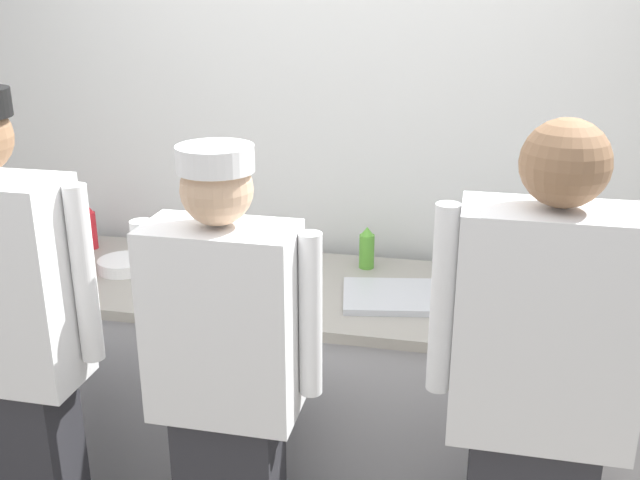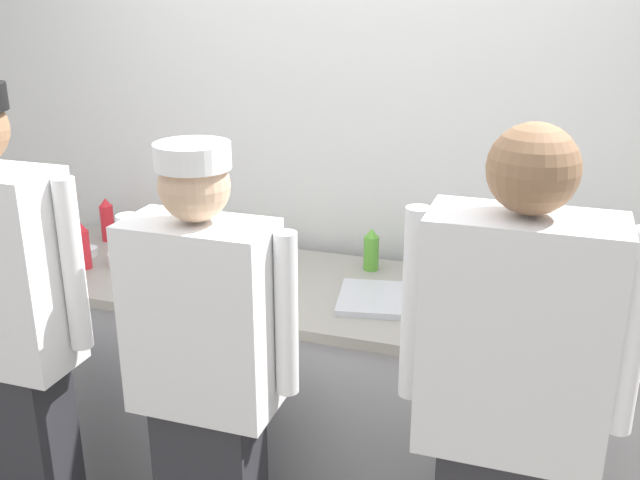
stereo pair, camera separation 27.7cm
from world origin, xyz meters
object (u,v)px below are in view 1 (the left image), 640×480
Objects in this scene: ramekin_red_sauce at (286,287)px; deli_cup at (494,317)px; mixing_bowl_steel at (543,293)px; chef_center at (226,385)px; squeeze_bottle_secondary at (90,228)px; ramekin_yellow_sauce at (273,262)px; chef_near_left at (7,349)px; squeeze_bottle_primary at (367,248)px; squeeze_bottle_spare at (72,255)px; plate_stack_front at (208,280)px; sheet_tray at (402,296)px; ramekin_orange_sauce at (582,282)px; chefs_knife at (227,282)px; plate_stack_rear at (124,265)px; chef_far_right at (537,407)px; ramekin_green_sauce at (72,261)px.

deli_cup is (0.77, -0.16, 0.03)m from ramekin_red_sauce.
mixing_bowl_steel reaches higher than ramekin_red_sauce.
squeeze_bottle_secondary is at bearing 136.72° from chef_center.
chef_center is 0.84m from ramekin_yellow_sauce.
ramekin_red_sauce is at bearing 42.33° from chef_near_left.
squeeze_bottle_spare is at bearing -162.34° from squeeze_bottle_primary.
plate_stack_front is 0.31m from ramekin_yellow_sauce.
mixing_bowl_steel is at bearing 2.18° from sheet_tray.
sheet_tray is at bearing -177.82° from mixing_bowl_steel.
ramekin_orange_sauce is (0.16, 0.24, -0.04)m from mixing_bowl_steel.
squeeze_bottle_spare reaches higher than chefs_knife.
chef_near_left is at bearing -122.85° from plate_stack_front.
plate_stack_rear reaches higher than ramekin_yellow_sauce.
plate_stack_front reaches higher than sheet_tray.
chef_far_right is at bearing -103.58° from ramekin_orange_sauce.
squeeze_bottle_primary is 1.87× the size of ramekin_green_sauce.
mixing_bowl_steel is at bearing -0.96° from plate_stack_rear.
mixing_bowl_steel is (1.64, -0.03, 0.04)m from plate_stack_rear.
squeeze_bottle_secondary is at bearing 169.58° from sheet_tray.
squeeze_bottle_secondary is 1.02× the size of squeeze_bottle_spare.
squeeze_bottle_primary is (0.99, 0.98, 0.06)m from chef_near_left.
ramekin_orange_sauce is (0.66, 0.26, 0.01)m from sheet_tray.
sheet_tray is 4.55× the size of deli_cup.
plate_stack_rear is at bearing 171.23° from deli_cup.
sheet_tray is 0.60m from ramekin_yellow_sauce.
sheet_tray is 0.71m from ramekin_orange_sauce.
squeeze_bottle_secondary is 2.39× the size of ramekin_red_sauce.
chef_center is 1.44m from ramekin_orange_sauce.
chef_center is 1.29m from squeeze_bottle_secondary.
chef_far_right is at bearing 1.98° from chef_near_left.
chef_near_left reaches higher than ramekin_yellow_sauce.
plate_stack_rear is at bearing 174.54° from ramekin_red_sauce.
deli_cup is at bearing -7.82° from ramekin_green_sauce.
ramekin_green_sauce is at bearing -83.47° from squeeze_bottle_secondary.
chef_far_right reaches higher than plate_stack_rear.
squeeze_bottle_spare is at bearing -56.25° from ramekin_green_sauce.
chefs_knife is at bearing 150.66° from chef_far_right.
ramekin_red_sauce is at bearing 2.43° from plate_stack_front.
deli_cup is 0.35× the size of chefs_knife.
sheet_tray is 2.22× the size of squeeze_bottle_spare.
ramekin_red_sauce is (0.94, -0.08, 0.00)m from ramekin_green_sauce.
plate_stack_rear is at bearing -38.90° from squeeze_bottle_secondary.
ramekin_yellow_sauce is at bearing -3.21° from squeeze_bottle_secondary.
squeeze_bottle_secondary is 1.88× the size of ramekin_orange_sauce.
ramekin_red_sauce is at bearing 168.25° from deli_cup.
deli_cup is (0.51, -0.47, -0.04)m from squeeze_bottle_primary.
chef_far_right is 8.28× the size of plate_stack_rear.
ramekin_yellow_sauce is (0.83, 0.16, 0.00)m from ramekin_green_sauce.
sheet_tray is at bearing -20.74° from ramekin_yellow_sauce.
chef_near_left is 1.82m from mixing_bowl_steel.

